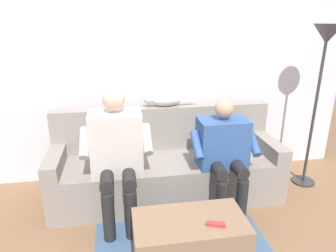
{
  "coord_description": "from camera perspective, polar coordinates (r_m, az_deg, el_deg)",
  "views": [
    {
      "loc": [
        0.44,
        2.6,
        1.72
      ],
      "look_at": [
        0.0,
        -0.02,
        0.77
      ],
      "focal_mm": 32.9,
      "sensor_mm": 36.0,
      "label": 1
    }
  ],
  "objects": [
    {
      "name": "ground_plane",
      "position": [
        2.67,
        2.33,
        -20.42
      ],
      "size": [
        8.0,
        8.0,
        0.0
      ],
      "primitive_type": "plane",
      "color": "#846042"
    },
    {
      "name": "back_wall",
      "position": [
        3.29,
        -1.83,
        13.52
      ],
      "size": [
        4.27,
        0.06,
        2.74
      ],
      "primitive_type": "cube",
      "color": "silver",
      "rests_on": "ground"
    },
    {
      "name": "couch",
      "position": [
        3.11,
        -0.36,
        -7.49
      ],
      "size": [
        2.21,
        0.72,
        0.87
      ],
      "color": "gray",
      "rests_on": "ground"
    },
    {
      "name": "coffee_table",
      "position": [
        2.32,
        3.99,
        -21.09
      ],
      "size": [
        0.77,
        0.42,
        0.42
      ],
      "color": "#8C6B4C",
      "rests_on": "ground"
    },
    {
      "name": "person_left_seated",
      "position": [
        2.81,
        10.3,
        -4.18
      ],
      "size": [
        0.59,
        0.51,
        1.05
      ],
      "color": "#335693",
      "rests_on": "ground"
    },
    {
      "name": "person_right_seated",
      "position": [
        2.64,
        -9.5,
        -4.25
      ],
      "size": [
        0.59,
        0.55,
        1.18
      ],
      "color": "beige",
      "rests_on": "ground"
    },
    {
      "name": "cat_on_backrest",
      "position": [
        3.1,
        -0.86,
        4.89
      ],
      "size": [
        0.53,
        0.15,
        0.14
      ],
      "color": "silver",
      "rests_on": "couch"
    },
    {
      "name": "remote_red",
      "position": [
        2.16,
        8.85,
        -17.51
      ],
      "size": [
        0.13,
        0.08,
        0.02
      ],
      "primitive_type": "cube",
      "rotation": [
        0.0,
        0.0,
        2.8
      ],
      "color": "#B73333",
      "rests_on": "coffee_table"
    },
    {
      "name": "floor_lamp",
      "position": [
        3.36,
        26.94,
        11.79
      ],
      "size": [
        0.27,
        0.27,
        1.66
      ],
      "color": "#2D2D2D",
      "rests_on": "ground"
    }
  ]
}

